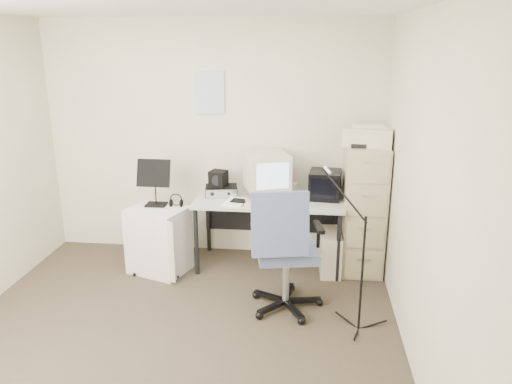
# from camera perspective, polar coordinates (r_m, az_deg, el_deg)

# --- Properties ---
(floor) EXTENTS (3.60, 3.60, 0.01)m
(floor) POSITION_cam_1_polar(r_m,az_deg,el_deg) (4.19, -9.31, -16.27)
(floor) COLOR #322B1F
(floor) RESTS_ON ground
(ceiling) EXTENTS (3.60, 3.60, 0.01)m
(ceiling) POSITION_cam_1_polar(r_m,az_deg,el_deg) (3.51, -11.38, 20.35)
(ceiling) COLOR white
(ceiling) RESTS_ON ground
(wall_back) EXTENTS (3.60, 0.02, 2.50)m
(wall_back) POSITION_cam_1_polar(r_m,az_deg,el_deg) (5.36, -4.89, 5.92)
(wall_back) COLOR beige
(wall_back) RESTS_ON ground
(wall_front) EXTENTS (3.60, 0.02, 2.50)m
(wall_front) POSITION_cam_1_polar(r_m,az_deg,el_deg) (2.13, -24.14, -13.56)
(wall_front) COLOR beige
(wall_front) RESTS_ON ground
(wall_right) EXTENTS (0.02, 3.60, 2.50)m
(wall_right) POSITION_cam_1_polar(r_m,az_deg,el_deg) (3.60, 18.48, -0.48)
(wall_right) COLOR beige
(wall_right) RESTS_ON ground
(wall_calendar) EXTENTS (0.30, 0.02, 0.44)m
(wall_calendar) POSITION_cam_1_polar(r_m,az_deg,el_deg) (5.27, -5.28, 11.23)
(wall_calendar) COLOR white
(wall_calendar) RESTS_ON wall_back
(filing_cabinet) EXTENTS (0.40, 0.60, 1.30)m
(filing_cabinet) POSITION_cam_1_polar(r_m,az_deg,el_deg) (5.13, 12.17, -1.84)
(filing_cabinet) COLOR #9C9475
(filing_cabinet) RESTS_ON floor
(printer) EXTENTS (0.52, 0.40, 0.18)m
(printer) POSITION_cam_1_polar(r_m,az_deg,el_deg) (4.92, 12.74, 6.22)
(printer) COLOR beige
(printer) RESTS_ON filing_cabinet
(desk) EXTENTS (1.50, 0.70, 0.73)m
(desk) POSITION_cam_1_polar(r_m,az_deg,el_deg) (5.19, 1.48, -4.60)
(desk) COLOR #AAAA94
(desk) RESTS_ON floor
(crt_monitor) EXTENTS (0.53, 0.55, 0.45)m
(crt_monitor) POSITION_cam_1_polar(r_m,az_deg,el_deg) (5.06, 1.25, 1.90)
(crt_monitor) COLOR beige
(crt_monitor) RESTS_ON desk
(crt_tv) EXTENTS (0.34, 0.36, 0.28)m
(crt_tv) POSITION_cam_1_polar(r_m,az_deg,el_deg) (5.09, 7.89, 0.85)
(crt_tv) COLOR black
(crt_tv) RESTS_ON desk
(desk_speaker) EXTENTS (0.08, 0.08, 0.14)m
(desk_speaker) POSITION_cam_1_polar(r_m,az_deg,el_deg) (5.15, 4.33, 0.31)
(desk_speaker) COLOR #BFB794
(desk_speaker) RESTS_ON desk
(keyboard) EXTENTS (0.49, 0.28, 0.03)m
(keyboard) POSITION_cam_1_polar(r_m,az_deg,el_deg) (4.92, 1.26, -1.13)
(keyboard) COLOR beige
(keyboard) RESTS_ON desk
(mouse) EXTENTS (0.08, 0.11, 0.03)m
(mouse) POSITION_cam_1_polar(r_m,az_deg,el_deg) (4.92, 4.85, -1.19)
(mouse) COLOR black
(mouse) RESTS_ON desk
(radio_receiver) EXTENTS (0.36, 0.29, 0.09)m
(radio_receiver) POSITION_cam_1_polar(r_m,az_deg,el_deg) (5.19, -3.98, 0.18)
(radio_receiver) COLOR black
(radio_receiver) RESTS_ON desk
(radio_speaker) EXTENTS (0.20, 0.19, 0.16)m
(radio_speaker) POSITION_cam_1_polar(r_m,az_deg,el_deg) (5.16, -4.32, 1.55)
(radio_speaker) COLOR black
(radio_speaker) RESTS_ON radio_receiver
(papers) EXTENTS (0.25, 0.30, 0.02)m
(papers) POSITION_cam_1_polar(r_m,az_deg,el_deg) (4.94, -2.36, -1.14)
(papers) COLOR white
(papers) RESTS_ON desk
(pc_tower) EXTENTS (0.22, 0.46, 0.42)m
(pc_tower) POSITION_cam_1_polar(r_m,az_deg,el_deg) (5.15, 8.44, -6.79)
(pc_tower) COLOR beige
(pc_tower) RESTS_ON floor
(office_chair) EXTENTS (0.77, 0.77, 1.14)m
(office_chair) POSITION_cam_1_polar(r_m,az_deg,el_deg) (4.30, 3.50, -6.43)
(office_chair) COLOR slate
(office_chair) RESTS_ON floor
(side_cart) EXTENTS (0.65, 0.59, 0.67)m
(side_cart) POSITION_cam_1_polar(r_m,az_deg,el_deg) (5.16, -11.05, -5.38)
(side_cart) COLOR silver
(side_cart) RESTS_ON floor
(music_stand) EXTENTS (0.35, 0.21, 0.49)m
(music_stand) POSITION_cam_1_polar(r_m,az_deg,el_deg) (5.07, -11.47, 1.13)
(music_stand) COLOR black
(music_stand) RESTS_ON side_cart
(headphones) EXTENTS (0.17, 0.17, 0.02)m
(headphones) POSITION_cam_1_polar(r_m,az_deg,el_deg) (5.06, -9.12, -1.15)
(headphones) COLOR black
(headphones) RESTS_ON side_cart
(mic_stand) EXTENTS (0.03, 0.03, 1.28)m
(mic_stand) POSITION_cam_1_polar(r_m,az_deg,el_deg) (4.04, 12.16, -7.27)
(mic_stand) COLOR black
(mic_stand) RESTS_ON floor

